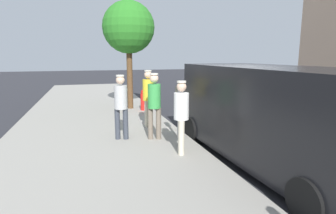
{
  "coord_description": "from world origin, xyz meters",
  "views": [
    {
      "loc": [
        3.68,
        6.6,
        2.38
      ],
      "look_at": [
        1.65,
        -0.27,
        1.05
      ],
      "focal_mm": 29.7,
      "sensor_mm": 36.0,
      "label": 1
    }
  ],
  "objects_px": {
    "pedestrian_in_white": "(181,113)",
    "fire_hydrant": "(143,100)",
    "pedestrian_in_gray": "(121,103)",
    "parked_van": "(272,113)",
    "pedestrian_in_green": "(154,102)",
    "parking_meter_near": "(179,102)",
    "pedestrian_in_yellow": "(148,95)",
    "street_tree": "(129,28)"
  },
  "relations": [
    {
      "from": "street_tree",
      "to": "parking_meter_near",
      "type": "bearing_deg",
      "value": 96.51
    },
    {
      "from": "fire_hydrant",
      "to": "parked_van",
      "type": "bearing_deg",
      "value": 104.65
    },
    {
      "from": "pedestrian_in_green",
      "to": "parking_meter_near",
      "type": "bearing_deg",
      "value": 162.18
    },
    {
      "from": "pedestrian_in_white",
      "to": "street_tree",
      "type": "relative_size",
      "value": 0.38
    },
    {
      "from": "pedestrian_in_white",
      "to": "street_tree",
      "type": "distance_m",
      "value": 6.37
    },
    {
      "from": "parked_van",
      "to": "fire_hydrant",
      "type": "height_order",
      "value": "parked_van"
    },
    {
      "from": "parked_van",
      "to": "fire_hydrant",
      "type": "bearing_deg",
      "value": -75.35
    },
    {
      "from": "parking_meter_near",
      "to": "pedestrian_in_gray",
      "type": "distance_m",
      "value": 1.54
    },
    {
      "from": "pedestrian_in_green",
      "to": "pedestrian_in_white",
      "type": "relative_size",
      "value": 1.06
    },
    {
      "from": "pedestrian_in_green",
      "to": "fire_hydrant",
      "type": "xyz_separation_m",
      "value": [
        -0.52,
        -4.07,
        -0.61
      ]
    },
    {
      "from": "pedestrian_in_white",
      "to": "pedestrian_in_yellow",
      "type": "height_order",
      "value": "pedestrian_in_yellow"
    },
    {
      "from": "pedestrian_in_green",
      "to": "fire_hydrant",
      "type": "relative_size",
      "value": 2.07
    },
    {
      "from": "street_tree",
      "to": "fire_hydrant",
      "type": "height_order",
      "value": "street_tree"
    },
    {
      "from": "pedestrian_in_white",
      "to": "fire_hydrant",
      "type": "distance_m",
      "value": 5.35
    },
    {
      "from": "parking_meter_near",
      "to": "pedestrian_in_white",
      "type": "xyz_separation_m",
      "value": [
        0.3,
        1.06,
        -0.07
      ]
    },
    {
      "from": "pedestrian_in_green",
      "to": "street_tree",
      "type": "xyz_separation_m",
      "value": [
        -0.07,
        -4.65,
        2.31
      ]
    },
    {
      "from": "pedestrian_in_gray",
      "to": "fire_hydrant",
      "type": "relative_size",
      "value": 2.02
    },
    {
      "from": "pedestrian_in_gray",
      "to": "fire_hydrant",
      "type": "height_order",
      "value": "pedestrian_in_gray"
    },
    {
      "from": "pedestrian_in_white",
      "to": "parked_van",
      "type": "distance_m",
      "value": 1.97
    },
    {
      "from": "parking_meter_near",
      "to": "pedestrian_in_gray",
      "type": "bearing_deg",
      "value": -16.66
    },
    {
      "from": "pedestrian_in_gray",
      "to": "parked_van",
      "type": "bearing_deg",
      "value": 142.29
    },
    {
      "from": "parking_meter_near",
      "to": "fire_hydrant",
      "type": "bearing_deg",
      "value": -88.66
    },
    {
      "from": "parking_meter_near",
      "to": "pedestrian_in_green",
      "type": "bearing_deg",
      "value": -17.82
    },
    {
      "from": "parking_meter_near",
      "to": "parked_van",
      "type": "xyz_separation_m",
      "value": [
        -1.5,
        1.86,
        -0.03
      ]
    },
    {
      "from": "pedestrian_in_gray",
      "to": "pedestrian_in_yellow",
      "type": "bearing_deg",
      "value": -133.18
    },
    {
      "from": "pedestrian_in_gray",
      "to": "street_tree",
      "type": "distance_m",
      "value": 5.07
    },
    {
      "from": "pedestrian_in_white",
      "to": "parked_van",
      "type": "height_order",
      "value": "parked_van"
    },
    {
      "from": "parked_van",
      "to": "pedestrian_in_white",
      "type": "bearing_deg",
      "value": -24.07
    },
    {
      "from": "parking_meter_near",
      "to": "fire_hydrant",
      "type": "height_order",
      "value": "parking_meter_near"
    },
    {
      "from": "pedestrian_in_white",
      "to": "fire_hydrant",
      "type": "xyz_separation_m",
      "value": [
        -0.2,
        -5.32,
        -0.54
      ]
    },
    {
      "from": "pedestrian_in_green",
      "to": "pedestrian_in_yellow",
      "type": "xyz_separation_m",
      "value": [
        -0.12,
        -1.27,
        0.01
      ]
    },
    {
      "from": "pedestrian_in_gray",
      "to": "fire_hydrant",
      "type": "bearing_deg",
      "value": -109.75
    },
    {
      "from": "parking_meter_near",
      "to": "pedestrian_in_white",
      "type": "distance_m",
      "value": 1.1
    },
    {
      "from": "parking_meter_near",
      "to": "pedestrian_in_yellow",
      "type": "height_order",
      "value": "pedestrian_in_yellow"
    },
    {
      "from": "pedestrian_in_white",
      "to": "parked_van",
      "type": "relative_size",
      "value": 0.32
    },
    {
      "from": "pedestrian_in_white",
      "to": "parked_van",
      "type": "bearing_deg",
      "value": 155.93
    },
    {
      "from": "pedestrian_in_green",
      "to": "pedestrian_in_yellow",
      "type": "bearing_deg",
      "value": -95.29
    },
    {
      "from": "pedestrian_in_white",
      "to": "pedestrian_in_gray",
      "type": "bearing_deg",
      "value": -51.85
    },
    {
      "from": "pedestrian_in_green",
      "to": "pedestrian_in_gray",
      "type": "relative_size",
      "value": 1.02
    },
    {
      "from": "pedestrian_in_yellow",
      "to": "pedestrian_in_gray",
      "type": "bearing_deg",
      "value": 46.82
    },
    {
      "from": "parking_meter_near",
      "to": "street_tree",
      "type": "xyz_separation_m",
      "value": [
        0.55,
        -4.85,
        2.3
      ]
    },
    {
      "from": "pedestrian_in_yellow",
      "to": "street_tree",
      "type": "relative_size",
      "value": 0.4
    }
  ]
}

